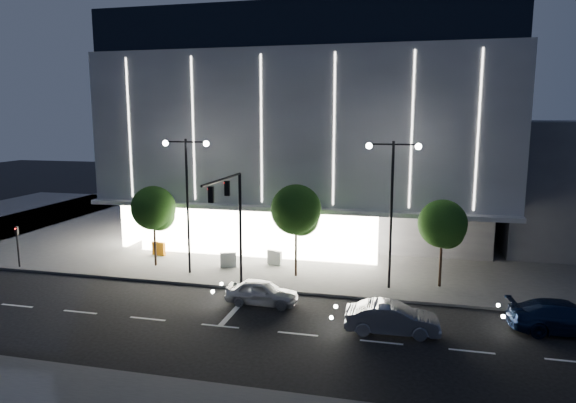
% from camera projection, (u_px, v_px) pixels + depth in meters
% --- Properties ---
extents(ground, '(160.00, 160.00, 0.00)m').
position_uv_depth(ground, '(195.00, 312.00, 27.65)').
color(ground, black).
rests_on(ground, ground).
extents(sidewalk_museum, '(70.00, 40.00, 0.15)m').
position_uv_depth(sidewalk_museum, '(344.00, 224.00, 49.50)').
color(sidewalk_museum, '#474747').
rests_on(sidewalk_museum, ground).
extents(museum, '(30.00, 25.80, 18.00)m').
position_uv_depth(museum, '(322.00, 129.00, 46.83)').
color(museum, '#4C4C51').
rests_on(museum, ground).
extents(traffic_mast, '(0.33, 5.89, 7.07)m').
position_uv_depth(traffic_mast, '(232.00, 210.00, 29.79)').
color(traffic_mast, black).
rests_on(traffic_mast, ground).
extents(street_lamp_west, '(3.16, 0.36, 9.00)m').
position_uv_depth(street_lamp_west, '(187.00, 186.00, 33.11)').
color(street_lamp_west, black).
rests_on(street_lamp_west, ground).
extents(street_lamp_east, '(3.16, 0.36, 9.00)m').
position_uv_depth(street_lamp_east, '(392.00, 193.00, 30.12)').
color(street_lamp_east, black).
rests_on(street_lamp_east, ground).
extents(ped_signal_far, '(0.22, 0.24, 3.00)m').
position_uv_depth(ped_signal_far, '(18.00, 242.00, 35.11)').
color(ped_signal_far, black).
rests_on(ped_signal_far, ground).
extents(tree_left, '(3.02, 3.02, 5.72)m').
position_uv_depth(tree_left, '(154.00, 210.00, 35.10)').
color(tree_left, black).
rests_on(tree_left, ground).
extents(tree_mid, '(3.25, 3.25, 6.15)m').
position_uv_depth(tree_mid, '(296.00, 213.00, 32.74)').
color(tree_mid, black).
rests_on(tree_mid, ground).
extents(tree_right, '(2.91, 2.91, 5.51)m').
position_uv_depth(tree_right, '(443.00, 226.00, 30.74)').
color(tree_right, black).
rests_on(tree_right, ground).
extents(car_lead, '(4.10, 1.71, 1.39)m').
position_uv_depth(car_lead, '(262.00, 292.00, 28.66)').
color(car_lead, '#B1B4BA').
rests_on(car_lead, ground).
extents(car_second, '(4.61, 1.83, 1.49)m').
position_uv_depth(car_second, '(392.00, 318.00, 24.83)').
color(car_second, '#A3A4AA').
rests_on(car_second, ground).
extents(car_third, '(5.51, 2.68, 1.54)m').
position_uv_depth(car_third, '(565.00, 317.00, 24.88)').
color(car_third, '#111F41').
rests_on(car_third, ground).
extents(barrier_a, '(1.13, 0.50, 1.00)m').
position_uv_depth(barrier_a, '(159.00, 249.00, 38.27)').
color(barrier_a, orange).
rests_on(barrier_a, sidewalk_museum).
extents(barrier_b, '(1.12, 0.63, 1.00)m').
position_uv_depth(barrier_b, '(228.00, 260.00, 35.27)').
color(barrier_b, '#BABABA').
rests_on(barrier_b, sidewalk_museum).
extents(barrier_d, '(1.12, 0.60, 1.00)m').
position_uv_depth(barrier_d, '(275.00, 258.00, 35.81)').
color(barrier_d, '#BBBBBB').
rests_on(barrier_d, sidewalk_museum).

